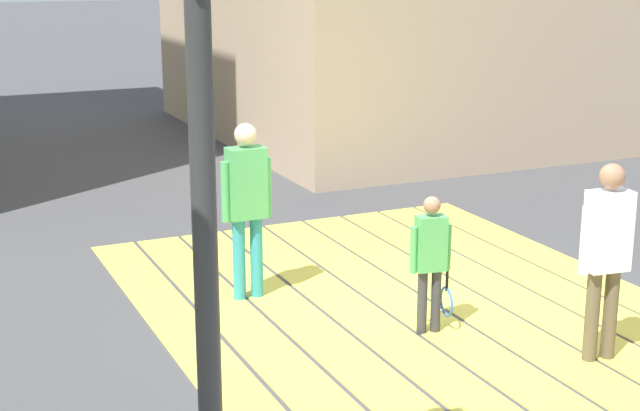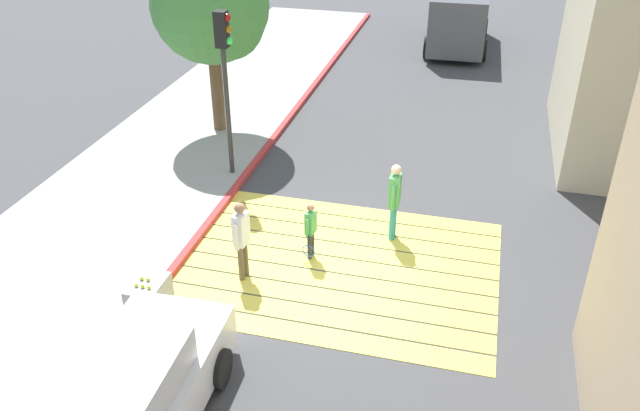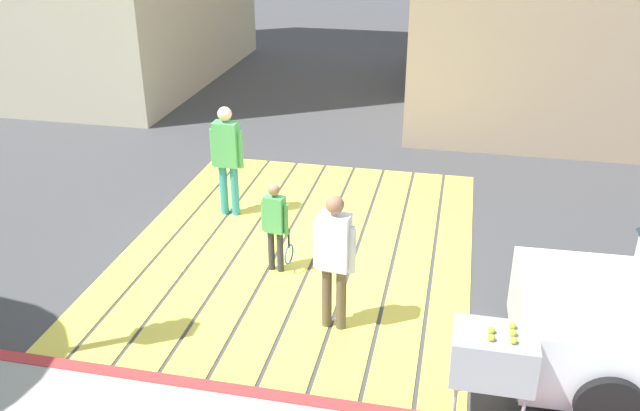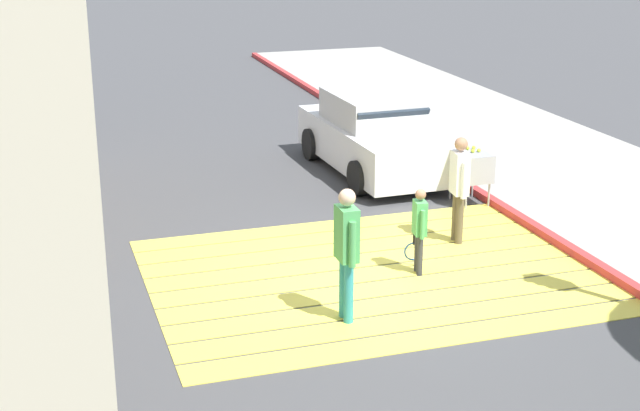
{
  "view_description": "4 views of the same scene",
  "coord_description": "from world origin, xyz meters",
  "px_view_note": "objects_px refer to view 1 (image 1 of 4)",
  "views": [
    {
      "loc": [
        -7.72,
        4.47,
        3.4
      ],
      "look_at": [
        0.7,
        0.62,
        0.93
      ],
      "focal_mm": 53.86,
      "sensor_mm": 36.0,
      "label": 1
    },
    {
      "loc": [
        2.37,
        -10.81,
        7.95
      ],
      "look_at": [
        -0.71,
        1.07,
        0.74
      ],
      "focal_mm": 36.79,
      "sensor_mm": 36.0,
      "label": 2
    },
    {
      "loc": [
        -8.44,
        -2.12,
        4.81
      ],
      "look_at": [
        -0.78,
        -0.47,
        1.1
      ],
      "focal_mm": 38.28,
      "sensor_mm": 36.0,
      "label": 3
    },
    {
      "loc": [
        4.59,
        11.77,
        5.21
      ],
      "look_at": [
        0.71,
        -0.24,
        1.06
      ],
      "focal_mm": 52.25,
      "sensor_mm": 36.0,
      "label": 4
    }
  ],
  "objects_px": {
    "pedestrian_adult_trailing": "(247,198)",
    "pedestrian_child_with_racket": "(431,257)",
    "pedestrian_adult_lead": "(607,248)",
    "traffic_light_corner": "(197,35)"
  },
  "relations": [
    {
      "from": "pedestrian_child_with_racket",
      "to": "pedestrian_adult_lead",
      "type": "bearing_deg",
      "value": -137.91
    },
    {
      "from": "pedestrian_adult_trailing",
      "to": "pedestrian_child_with_racket",
      "type": "distance_m",
      "value": 1.97
    },
    {
      "from": "pedestrian_adult_lead",
      "to": "pedestrian_child_with_racket",
      "type": "bearing_deg",
      "value": 42.09
    },
    {
      "from": "traffic_light_corner",
      "to": "pedestrian_child_with_racket",
      "type": "distance_m",
      "value": 4.79
    },
    {
      "from": "pedestrian_adult_lead",
      "to": "pedestrian_child_with_racket",
      "type": "distance_m",
      "value": 1.53
    },
    {
      "from": "traffic_light_corner",
      "to": "pedestrian_adult_trailing",
      "type": "distance_m",
      "value": 5.21
    },
    {
      "from": "traffic_light_corner",
      "to": "pedestrian_adult_trailing",
      "type": "height_order",
      "value": "traffic_light_corner"
    },
    {
      "from": "pedestrian_adult_lead",
      "to": "pedestrian_child_with_racket",
      "type": "relative_size",
      "value": 1.33
    },
    {
      "from": "pedestrian_adult_lead",
      "to": "pedestrian_adult_trailing",
      "type": "bearing_deg",
      "value": 39.65
    },
    {
      "from": "traffic_light_corner",
      "to": "pedestrian_adult_trailing",
      "type": "xyz_separation_m",
      "value": [
        4.44,
        -1.84,
        -2.0
      ]
    }
  ]
}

